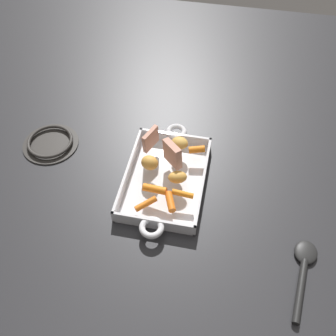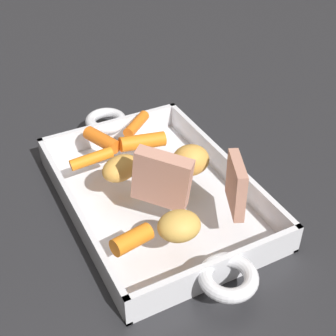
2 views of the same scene
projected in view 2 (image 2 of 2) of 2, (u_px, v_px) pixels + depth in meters
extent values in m
plane|color=#232326|center=(156.00, 201.00, 0.63)|extent=(2.08, 2.08, 0.00)
cube|color=silver|center=(155.00, 199.00, 0.63)|extent=(0.31, 0.22, 0.01)
cube|color=silver|center=(77.00, 216.00, 0.58)|extent=(0.31, 0.01, 0.04)
cube|color=silver|center=(224.00, 167.00, 0.66)|extent=(0.31, 0.01, 0.04)
cube|color=silver|center=(111.00, 132.00, 0.73)|extent=(0.01, 0.22, 0.04)
cube|color=silver|center=(218.00, 272.00, 0.51)|extent=(0.01, 0.22, 0.04)
torus|color=silver|center=(106.00, 121.00, 0.74)|extent=(0.06, 0.06, 0.02)
torus|color=silver|center=(228.00, 277.00, 0.49)|extent=(0.06, 0.06, 0.02)
cube|color=tan|center=(236.00, 185.00, 0.55)|extent=(0.06, 0.04, 0.07)
cube|color=tan|center=(162.00, 179.00, 0.55)|extent=(0.07, 0.07, 0.07)
cylinder|color=orange|center=(136.00, 124.00, 0.70)|extent=(0.05, 0.06, 0.02)
cylinder|color=orange|center=(92.00, 159.00, 0.63)|extent=(0.02, 0.06, 0.02)
cylinder|color=orange|center=(102.00, 140.00, 0.66)|extent=(0.06, 0.04, 0.02)
cylinder|color=orange|center=(143.00, 142.00, 0.66)|extent=(0.03, 0.07, 0.03)
cylinder|color=orange|center=(132.00, 239.00, 0.51)|extent=(0.03, 0.05, 0.02)
ellipsoid|color=gold|center=(120.00, 168.00, 0.60)|extent=(0.05, 0.06, 0.03)
ellipsoid|color=gold|center=(191.00, 160.00, 0.61)|extent=(0.05, 0.06, 0.04)
ellipsoid|color=gold|center=(179.00, 226.00, 0.52)|extent=(0.05, 0.06, 0.03)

